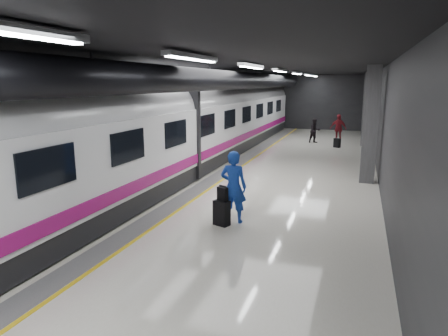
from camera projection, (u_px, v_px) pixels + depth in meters
The scene contains 9 objects.
ground at pixel (242, 185), 15.38m from camera, with size 40.00×40.00×0.00m, color silver.
platform_hall at pixel (242, 91), 15.61m from camera, with size 10.02×40.02×4.51m.
train at pixel (164, 128), 15.97m from camera, with size 3.05×38.00×4.05m.
traveler_main at pixel (233, 187), 11.06m from camera, with size 0.74×0.49×2.03m, color blue.
suitcase_main at pixel (222, 213), 10.93m from camera, with size 0.43×0.27×0.70m, color black.
shoulder_bag at pixel (222, 194), 10.84m from camera, with size 0.28×0.15×0.37m, color black.
traveler_far_a at pixel (315, 131), 25.93m from camera, with size 0.77×0.60×1.58m, color black.
traveler_far_b at pixel (338, 129), 25.93m from camera, with size 1.09×0.45×1.86m, color maroon.
suitcase_far at pixel (337, 143), 24.17m from camera, with size 0.38×0.25×0.56m, color black.
Camera 1 is at (4.15, -14.33, 3.84)m, focal length 32.00 mm.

